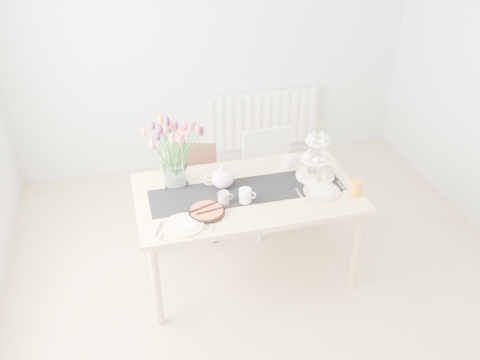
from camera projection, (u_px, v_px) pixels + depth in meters
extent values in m
plane|color=tan|center=(281.00, 309.00, 3.70)|extent=(4.50, 4.50, 0.00)
plane|color=silver|center=(212.00, 42.00, 4.84)|extent=(4.00, 0.00, 4.00)
cube|color=white|center=(262.00, 119.00, 5.36)|extent=(1.20, 0.08, 0.60)
cube|color=tan|center=(247.00, 193.00, 3.67)|extent=(1.60, 0.90, 0.04)
cylinder|color=tan|center=(156.00, 285.00, 3.40)|extent=(0.06, 0.06, 0.71)
cylinder|color=tan|center=(356.00, 250.00, 3.71)|extent=(0.06, 0.06, 0.71)
cylinder|color=tan|center=(145.00, 220.00, 4.02)|extent=(0.06, 0.06, 0.71)
cylinder|color=tan|center=(318.00, 194.00, 4.33)|extent=(0.06, 0.06, 0.71)
cube|color=#331912|center=(194.00, 193.00, 4.29)|extent=(0.47, 0.47, 0.04)
cube|color=#331912|center=(194.00, 162.00, 4.33)|extent=(0.37, 0.14, 0.36)
cylinder|color=#331912|center=(171.00, 225.00, 4.25)|extent=(0.04, 0.04, 0.36)
cylinder|color=#331912|center=(214.00, 225.00, 4.24)|extent=(0.04, 0.04, 0.36)
cylinder|color=#331912|center=(177.00, 200.00, 4.55)|extent=(0.04, 0.04, 0.36)
cylinder|color=#331912|center=(217.00, 201.00, 4.55)|extent=(0.04, 0.04, 0.36)
cube|color=silver|center=(274.00, 184.00, 4.32)|extent=(0.45, 0.45, 0.04)
cube|color=silver|center=(266.00, 150.00, 4.36)|extent=(0.43, 0.07, 0.40)
cylinder|color=silver|center=(260.00, 221.00, 4.25)|extent=(0.04, 0.04, 0.41)
cylinder|color=silver|center=(300.00, 213.00, 4.34)|extent=(0.04, 0.04, 0.41)
cylinder|color=silver|center=(247.00, 198.00, 4.54)|extent=(0.04, 0.04, 0.41)
cylinder|color=silver|center=(284.00, 191.00, 4.63)|extent=(0.04, 0.04, 0.41)
cube|color=black|center=(247.00, 191.00, 3.65)|extent=(1.40, 0.35, 0.01)
cube|color=silver|center=(175.00, 174.00, 3.70)|extent=(0.17, 0.17, 0.17)
cylinder|color=gold|center=(317.00, 153.00, 3.70)|extent=(0.01, 0.01, 0.42)
cylinder|color=white|center=(315.00, 176.00, 3.81)|extent=(0.29, 0.29, 0.01)
cylinder|color=white|center=(316.00, 159.00, 3.73)|extent=(0.23, 0.23, 0.01)
cylinder|color=white|center=(318.00, 141.00, 3.65)|extent=(0.18, 0.18, 0.01)
cylinder|color=white|center=(287.00, 162.00, 3.92)|extent=(0.10, 0.10, 0.09)
cylinder|color=black|center=(207.00, 212.00, 3.42)|extent=(0.25, 0.25, 0.02)
cylinder|color=#E94B21|center=(207.00, 210.00, 3.41)|extent=(0.22, 0.22, 0.01)
cylinder|color=gray|center=(224.00, 198.00, 3.50)|extent=(0.09, 0.09, 0.09)
cylinder|color=silver|center=(245.00, 196.00, 3.51)|extent=(0.10, 0.10, 0.10)
cylinder|color=orange|center=(356.00, 187.00, 3.60)|extent=(0.12, 0.12, 0.11)
cylinder|color=white|center=(184.00, 225.00, 3.30)|extent=(0.33, 0.33, 0.01)
cylinder|color=white|center=(322.00, 191.00, 3.64)|extent=(0.26, 0.26, 0.01)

